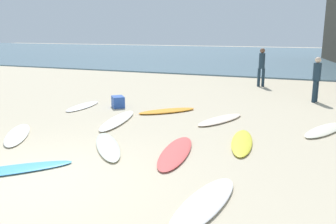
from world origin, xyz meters
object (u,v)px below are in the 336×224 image
(surfboard_2, at_px, (204,203))
(surfboard_3, at_px, (242,142))
(surfboard_8, at_px, (325,130))
(beach_cooler, at_px, (118,102))
(surfboard_1, at_px, (17,134))
(surfboard_10, at_px, (118,120))
(surfboard_9, at_px, (108,146))
(surfboard_4, at_px, (6,170))
(surfboard_7, at_px, (167,111))
(surfboard_6, at_px, (176,152))
(beachgoer_near, at_px, (317,77))
(beachgoer_mid, at_px, (262,65))
(surfboard_0, at_px, (220,120))
(surfboard_5, at_px, (83,106))

(surfboard_2, distance_m, surfboard_3, 3.29)
(surfboard_8, height_order, beach_cooler, beach_cooler)
(surfboard_1, bearing_deg, surfboard_2, 126.16)
(surfboard_10, bearing_deg, surfboard_1, -136.31)
(surfboard_1, relative_size, surfboard_9, 0.98)
(surfboard_4, xyz_separation_m, surfboard_7, (0.86, 5.88, 0.01))
(surfboard_6, bearing_deg, beachgoer_near, -119.60)
(surfboard_1, height_order, surfboard_8, surfboard_8)
(surfboard_4, height_order, beachgoer_mid, beachgoer_mid)
(surfboard_0, distance_m, beachgoer_near, 4.99)
(surfboard_4, distance_m, beachgoer_near, 11.01)
(surfboard_6, height_order, beachgoer_mid, beachgoer_mid)
(surfboard_8, relative_size, beachgoer_near, 1.26)
(surfboard_0, bearing_deg, surfboard_10, -135.16)
(surfboard_1, xyz_separation_m, beach_cooler, (0.60, 4.02, 0.16))
(surfboard_9, height_order, beachgoer_mid, beachgoer_mid)
(surfboard_2, bearing_deg, surfboard_6, -51.90)
(surfboard_3, bearing_deg, surfboard_1, -173.19)
(surfboard_7, bearing_deg, surfboard_6, -21.40)
(surfboard_1, height_order, beachgoer_near, beachgoer_near)
(surfboard_2, distance_m, surfboard_5, 8.08)
(surfboard_2, xyz_separation_m, surfboard_4, (-3.86, -0.14, -0.01))
(surfboard_4, xyz_separation_m, surfboard_8, (5.62, 5.34, 0.01))
(surfboard_9, relative_size, beachgoer_mid, 1.20)
(surfboard_9, bearing_deg, beach_cooler, -100.89)
(surfboard_10, height_order, beachgoer_mid, beachgoer_mid)
(surfboard_3, bearing_deg, surfboard_8, 37.52)
(surfboard_2, relative_size, beach_cooler, 4.06)
(surfboard_3, relative_size, surfboard_5, 1.13)
(surfboard_8, relative_size, beach_cooler, 4.06)
(surfboard_0, relative_size, surfboard_9, 0.93)
(surfboard_6, height_order, surfboard_9, surfboard_9)
(surfboard_3, bearing_deg, surfboard_6, -142.41)
(surfboard_0, distance_m, surfboard_9, 3.84)
(surfboard_7, height_order, beachgoer_mid, beachgoer_mid)
(surfboard_0, bearing_deg, beach_cooler, -167.27)
(surfboard_10, bearing_deg, surfboard_6, -47.86)
(surfboard_7, distance_m, surfboard_10, 1.93)
(surfboard_7, height_order, beachgoer_near, beachgoer_near)
(surfboard_0, bearing_deg, surfboard_4, -96.29)
(surfboard_3, relative_size, beachgoer_mid, 1.19)
(surfboard_8, bearing_deg, beachgoer_mid, 133.13)
(surfboard_3, bearing_deg, surfboard_5, 152.07)
(surfboard_2, relative_size, surfboard_8, 1.00)
(surfboard_3, bearing_deg, surfboard_2, -97.71)
(surfboard_5, height_order, beach_cooler, beach_cooler)
(surfboard_2, bearing_deg, surfboard_4, 8.57)
(surfboard_7, distance_m, surfboard_9, 3.91)
(surfboard_4, xyz_separation_m, surfboard_5, (-2.19, 5.51, -0.00))
(surfboard_9, relative_size, surfboard_10, 0.86)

